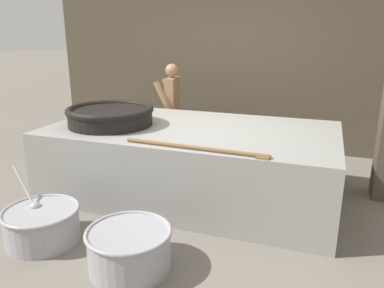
{
  "coord_description": "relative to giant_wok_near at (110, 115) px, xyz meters",
  "views": [
    {
      "loc": [
        1.46,
        -4.06,
        1.92
      ],
      "look_at": [
        0.0,
        0.0,
        0.63
      ],
      "focal_mm": 35.0,
      "sensor_mm": 36.0,
      "label": 1
    }
  ],
  "objects": [
    {
      "name": "cook",
      "position": [
        0.17,
        1.51,
        -0.17
      ],
      "size": [
        0.37,
        0.56,
        1.46
      ],
      "rotation": [
        0.0,
        0.0,
        3.29
      ],
      "color": "#9E7551",
      "rests_on": "ground_plane"
    },
    {
      "name": "prep_bowl_vegetables",
      "position": [
        0.02,
        -1.33,
        -0.77
      ],
      "size": [
        0.88,
        0.71,
        0.62
      ],
      "color": "#9E9EA3",
      "rests_on": "ground_plane"
    },
    {
      "name": "stirring_paddle",
      "position": [
        1.35,
        -0.6,
        -0.1
      ],
      "size": [
        1.46,
        0.13,
        0.04
      ],
      "rotation": [
        0.0,
        0.0,
        -0.04
      ],
      "color": "brown",
      "rests_on": "hearth_platform"
    },
    {
      "name": "ground_plane",
      "position": [
        0.97,
        0.22,
        -0.96
      ],
      "size": [
        60.0,
        60.0,
        0.0
      ],
      "primitive_type": "plane",
      "color": "slate"
    },
    {
      "name": "prep_bowl_meat",
      "position": [
        1.01,
        -1.43,
        -0.76
      ],
      "size": [
        0.72,
        0.72,
        0.36
      ],
      "color": "#9E9EA3",
      "rests_on": "ground_plane"
    },
    {
      "name": "hearth_platform",
      "position": [
        0.97,
        0.22,
        -0.54
      ],
      "size": [
        3.36,
        1.85,
        0.83
      ],
      "color": "gray",
      "rests_on": "ground_plane"
    },
    {
      "name": "back_wall",
      "position": [
        0.97,
        2.51,
        1.04
      ],
      "size": [
        6.73,
        0.24,
        3.99
      ],
      "primitive_type": "cube",
      "color": "#4C4233",
      "rests_on": "ground_plane"
    },
    {
      "name": "giant_wok_near",
      "position": [
        0.0,
        0.0,
        0.0
      ],
      "size": [
        1.05,
        1.05,
        0.23
      ],
      "color": "black",
      "rests_on": "hearth_platform"
    }
  ]
}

